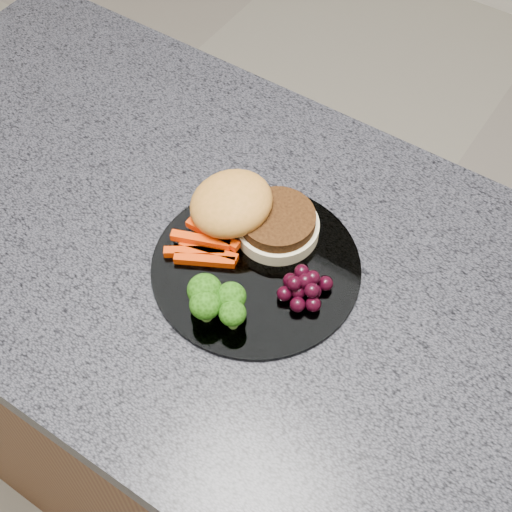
# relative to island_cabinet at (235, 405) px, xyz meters

# --- Properties ---
(island_cabinet) EXTENTS (1.20, 0.60, 0.86)m
(island_cabinet) POSITION_rel_island_cabinet_xyz_m (0.00, 0.00, 0.00)
(island_cabinet) COLOR brown
(island_cabinet) RESTS_ON ground
(countertop) EXTENTS (1.20, 0.60, 0.04)m
(countertop) POSITION_rel_island_cabinet_xyz_m (0.00, 0.00, 0.45)
(countertop) COLOR #43434C
(countertop) RESTS_ON island_cabinet
(plate) EXTENTS (0.26, 0.26, 0.01)m
(plate) POSITION_rel_island_cabinet_xyz_m (0.05, -0.00, 0.47)
(plate) COLOR white
(plate) RESTS_ON countertop
(burger) EXTENTS (0.19, 0.15, 0.06)m
(burger) POSITION_rel_island_cabinet_xyz_m (0.00, 0.05, 0.50)
(burger) COLOR beige
(burger) RESTS_ON plate
(carrot_sticks) EXTENTS (0.09, 0.07, 0.02)m
(carrot_sticks) POSITION_rel_island_cabinet_xyz_m (-0.02, -0.02, 0.48)
(carrot_sticks) COLOR red
(carrot_sticks) RESTS_ON plate
(broccoli) EXTENTS (0.08, 0.06, 0.05)m
(broccoli) POSITION_rel_island_cabinet_xyz_m (0.04, -0.08, 0.50)
(broccoli) COLOR #659D39
(broccoli) RESTS_ON plate
(grape_bunch) EXTENTS (0.06, 0.06, 0.03)m
(grape_bunch) POSITION_rel_island_cabinet_xyz_m (0.12, -0.00, 0.49)
(grape_bunch) COLOR black
(grape_bunch) RESTS_ON plate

